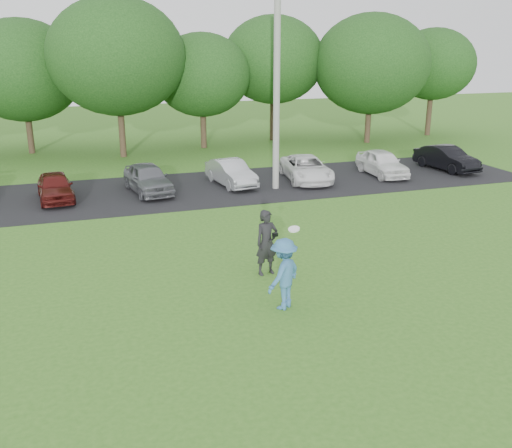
{
  "coord_description": "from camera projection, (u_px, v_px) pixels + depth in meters",
  "views": [
    {
      "loc": [
        -4.81,
        -11.18,
        6.27
      ],
      "look_at": [
        0.0,
        3.5,
        1.3
      ],
      "focal_mm": 40.0,
      "sensor_mm": 36.0,
      "label": 1
    }
  ],
  "objects": [
    {
      "name": "ground",
      "position": [
        302.0,
        319.0,
        13.46
      ],
      "size": [
        100.0,
        100.0,
        0.0
      ],
      "primitive_type": "plane",
      "color": "#366B1E",
      "rests_on": "ground"
    },
    {
      "name": "parking_lot",
      "position": [
        189.0,
        189.0,
        25.22
      ],
      "size": [
        32.0,
        6.5,
        0.03
      ],
      "primitive_type": "cube",
      "color": "black",
      "rests_on": "ground"
    },
    {
      "name": "parked_cars",
      "position": [
        169.0,
        177.0,
        24.78
      ],
      "size": [
        28.19,
        4.6,
        1.25
      ],
      "color": "white",
      "rests_on": "parking_lot"
    },
    {
      "name": "utility_pole",
      "position": [
        277.0,
        67.0,
        23.77
      ],
      "size": [
        0.28,
        0.28,
        10.45
      ],
      "primitive_type": "cylinder",
      "color": "gray",
      "rests_on": "ground"
    },
    {
      "name": "frisbee_player",
      "position": [
        284.0,
        274.0,
        13.79
      ],
      "size": [
        1.32,
        1.23,
        2.18
      ],
      "color": "teal",
      "rests_on": "ground"
    },
    {
      "name": "tree_row",
      "position": [
        177.0,
        66.0,
        33.0
      ],
      "size": [
        42.39,
        9.85,
        8.64
      ],
      "color": "#38281C",
      "rests_on": "ground"
    },
    {
      "name": "camera_bystander",
      "position": [
        267.0,
        243.0,
        15.83
      ],
      "size": [
        0.75,
        0.56,
        1.86
      ],
      "color": "black",
      "rests_on": "ground"
    }
  ]
}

